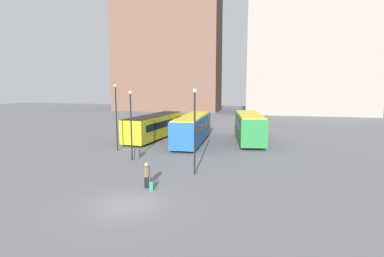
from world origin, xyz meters
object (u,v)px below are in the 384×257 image
traveler (146,173)px  lamp_post_0 (195,125)px  bus_2 (249,126)px  suitcase (151,185)px  bus_0 (155,126)px  trash_bin (137,153)px  bus_1 (193,128)px  lamp_post_2 (116,112)px  lamp_post_1 (131,120)px

traveler → lamp_post_0: 4.87m
bus_2 → suitcase: 18.33m
bus_0 → trash_bin: bus_0 is taller
bus_1 → trash_bin: bearing=156.4°
bus_1 → trash_bin: bus_1 is taller
traveler → bus_1: bearing=-20.2°
trash_bin → bus_2: bearing=47.6°
bus_1 → trash_bin: size_ratio=13.53×
traveler → lamp_post_2: (-6.81, 9.53, 2.77)m
suitcase → lamp_post_2: lamp_post_2 is taller
bus_2 → suitcase: size_ratio=12.20×
lamp_post_1 → trash_bin: size_ratio=6.89×
bus_1 → traveler: bearing=179.8°
trash_bin → suitcase: bearing=-61.2°
traveler → lamp_post_1: lamp_post_1 is taller
bus_2 → lamp_post_0: (-3.20, -13.79, 1.82)m
bus_1 → bus_2: (6.03, 1.98, 0.08)m
lamp_post_2 → bus_0: bearing=80.0°
lamp_post_1 → lamp_post_2: (-2.98, 3.20, 0.29)m
lamp_post_0 → trash_bin: size_ratio=7.14×
lamp_post_2 → lamp_post_1: bearing=-47.0°
bus_1 → lamp_post_0: size_ratio=1.90×
bus_0 → bus_1: 5.18m
traveler → trash_bin: traveler is taller
bus_2 → suitcase: bus_2 is taller
bus_0 → lamp_post_1: bearing=-164.9°
suitcase → trash_bin: 8.55m
bus_0 → suitcase: (5.95, -17.02, -1.25)m
bus_2 → lamp_post_2: size_ratio=1.64×
lamp_post_0 → traveler: bearing=-123.3°
suitcase → lamp_post_2: size_ratio=0.13×
lamp_post_0 → lamp_post_2: bearing=146.2°
bus_2 → lamp_post_0: bearing=158.8°
suitcase → lamp_post_0: lamp_post_0 is taller
bus_2 → traveler: 18.10m
bus_1 → lamp_post_1: (-3.26, -8.92, 1.80)m
suitcase → bus_0: bearing=-3.1°
bus_0 → lamp_post_0: lamp_post_0 is taller
bus_2 → suitcase: (-5.06, -17.56, -1.42)m
suitcase → lamp_post_0: (1.86, 3.77, 3.24)m
lamp_post_0 → trash_bin: 7.71m
bus_2 → lamp_post_1: bearing=131.4°
suitcase → lamp_post_1: 8.49m
bus_0 → bus_1: bearing=-100.4°
lamp_post_0 → lamp_post_2: size_ratio=0.95×
bus_2 → lamp_post_2: 14.63m
suitcase → traveler: bearing=28.9°
bus_0 → traveler: bus_0 is taller
suitcase → trash_bin: suitcase is taller
lamp_post_0 → bus_1: bearing=103.5°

